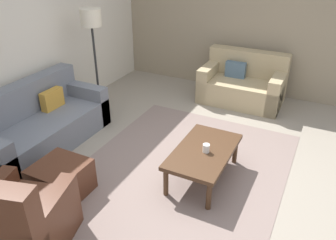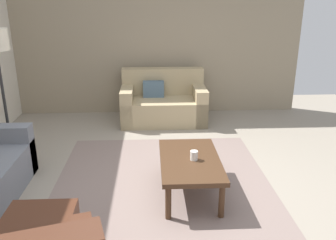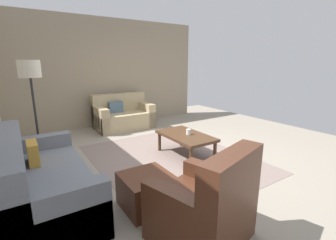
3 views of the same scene
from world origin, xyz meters
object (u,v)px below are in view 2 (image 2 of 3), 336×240
(ottoman, at_px, (39,239))
(coffee_table, at_px, (190,163))
(cup, at_px, (194,155))
(couch_loveseat, at_px, (163,103))

(ottoman, relative_size, coffee_table, 0.51)
(cup, bearing_deg, couch_loveseat, 5.40)
(ottoman, height_order, coffee_table, coffee_table)
(couch_loveseat, height_order, ottoman, couch_loveseat)
(couch_loveseat, distance_m, cup, 2.53)
(ottoman, height_order, cup, cup)
(couch_loveseat, xyz_separation_m, coffee_table, (-2.48, -0.20, 0.06))
(couch_loveseat, bearing_deg, coffee_table, -175.40)
(coffee_table, distance_m, cup, 0.11)
(ottoman, xyz_separation_m, coffee_table, (1.01, -1.34, 0.16))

